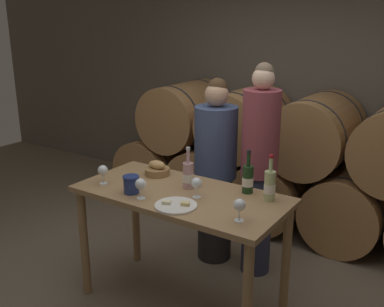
# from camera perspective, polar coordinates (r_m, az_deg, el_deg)

# --- Properties ---
(ground_plane) EXTENTS (10.00, 10.00, 0.00)m
(ground_plane) POSITION_cam_1_polar(r_m,az_deg,el_deg) (3.62, -1.34, -18.41)
(ground_plane) COLOR #726654
(stone_wall_back) EXTENTS (10.00, 0.12, 3.20)m
(stone_wall_back) POSITION_cam_1_polar(r_m,az_deg,el_deg) (5.04, 14.03, 10.86)
(stone_wall_back) COLOR #60594F
(stone_wall_back) RESTS_ON ground_plane
(barrel_stack) EXTENTS (3.79, 0.92, 1.40)m
(barrel_stack) POSITION_cam_1_polar(r_m,az_deg,el_deg) (4.70, 10.78, -1.14)
(barrel_stack) COLOR #9E7042
(barrel_stack) RESTS_ON ground_plane
(tasting_table) EXTENTS (1.51, 0.72, 0.91)m
(tasting_table) POSITION_cam_1_polar(r_m,az_deg,el_deg) (3.23, -1.43, -7.11)
(tasting_table) COLOR #99754C
(tasting_table) RESTS_ON ground_plane
(person_left) EXTENTS (0.36, 0.36, 1.62)m
(person_left) POSITION_cam_1_polar(r_m,az_deg,el_deg) (3.87, 3.00, -2.31)
(person_left) COLOR #232326
(person_left) RESTS_ON ground_plane
(person_right) EXTENTS (0.30, 0.30, 1.77)m
(person_right) POSITION_cam_1_polar(r_m,az_deg,el_deg) (3.66, 8.52, -2.06)
(person_right) COLOR #2D334C
(person_right) RESTS_ON ground_plane
(wine_bottle_red) EXTENTS (0.08, 0.08, 0.31)m
(wine_bottle_red) POSITION_cam_1_polar(r_m,az_deg,el_deg) (3.16, 7.10, -3.21)
(wine_bottle_red) COLOR #193819
(wine_bottle_red) RESTS_ON tasting_table
(wine_bottle_white) EXTENTS (0.08, 0.08, 0.32)m
(wine_bottle_white) POSITION_cam_1_polar(r_m,az_deg,el_deg) (3.05, 9.85, -4.00)
(wine_bottle_white) COLOR #ADBC7F
(wine_bottle_white) RESTS_ON tasting_table
(wine_bottle_rose) EXTENTS (0.08, 0.08, 0.31)m
(wine_bottle_rose) POSITION_cam_1_polar(r_m,az_deg,el_deg) (3.22, -0.50, -2.76)
(wine_bottle_rose) COLOR #BC8E93
(wine_bottle_rose) RESTS_ON tasting_table
(blue_crock) EXTENTS (0.12, 0.12, 0.13)m
(blue_crock) POSITION_cam_1_polar(r_m,az_deg,el_deg) (3.17, -7.74, -3.83)
(blue_crock) COLOR navy
(blue_crock) RESTS_ON tasting_table
(bread_basket) EXTENTS (0.19, 0.19, 0.12)m
(bread_basket) POSITION_cam_1_polar(r_m,az_deg,el_deg) (3.52, -4.44, -2.03)
(bread_basket) COLOR olive
(bread_basket) RESTS_ON tasting_table
(cheese_plate) EXTENTS (0.28, 0.28, 0.04)m
(cheese_plate) POSITION_cam_1_polar(r_m,az_deg,el_deg) (2.95, -2.06, -6.60)
(cheese_plate) COLOR white
(cheese_plate) RESTS_ON tasting_table
(wine_glass_far_left) EXTENTS (0.08, 0.08, 0.14)m
(wine_glass_far_left) POSITION_cam_1_polar(r_m,az_deg,el_deg) (3.37, -11.26, -2.15)
(wine_glass_far_left) COLOR white
(wine_glass_far_left) RESTS_ON tasting_table
(wine_glass_left) EXTENTS (0.08, 0.08, 0.14)m
(wine_glass_left) POSITION_cam_1_polar(r_m,az_deg,el_deg) (3.06, -6.55, -3.93)
(wine_glass_left) COLOR white
(wine_glass_left) RESTS_ON tasting_table
(wine_glass_center) EXTENTS (0.08, 0.08, 0.14)m
(wine_glass_center) POSITION_cam_1_polar(r_m,az_deg,el_deg) (3.06, 0.59, -3.83)
(wine_glass_center) COLOR white
(wine_glass_center) RESTS_ON tasting_table
(wine_glass_right) EXTENTS (0.08, 0.08, 0.14)m
(wine_glass_right) POSITION_cam_1_polar(r_m,az_deg,el_deg) (2.73, 6.05, -6.58)
(wine_glass_right) COLOR white
(wine_glass_right) RESTS_ON tasting_table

